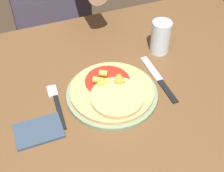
% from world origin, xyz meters
% --- Properties ---
extents(dining_table, '(1.19, 0.85, 0.73)m').
position_xyz_m(dining_table, '(0.00, 0.00, 0.62)').
color(dining_table, brown).
rests_on(dining_table, ground_plane).
extents(plate, '(0.27, 0.27, 0.01)m').
position_xyz_m(plate, '(-0.04, -0.01, 0.74)').
color(plate, gray).
rests_on(plate, dining_table).
extents(pizza, '(0.25, 0.25, 0.04)m').
position_xyz_m(pizza, '(-0.04, -0.02, 0.75)').
color(pizza, tan).
rests_on(pizza, plate).
extents(fork, '(0.03, 0.18, 0.00)m').
position_xyz_m(fork, '(-0.20, 0.01, 0.73)').
color(fork, black).
rests_on(fork, dining_table).
extents(knife, '(0.02, 0.22, 0.00)m').
position_xyz_m(knife, '(0.12, -0.00, 0.73)').
color(knife, black).
rests_on(knife, dining_table).
extents(drinking_glass, '(0.06, 0.06, 0.11)m').
position_xyz_m(drinking_glass, '(0.19, 0.13, 0.79)').
color(drinking_glass, silver).
rests_on(drinking_glass, dining_table).
extents(napkin, '(0.12, 0.09, 0.01)m').
position_xyz_m(napkin, '(-0.27, -0.07, 0.73)').
color(napkin, '#38475B').
rests_on(napkin, dining_table).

